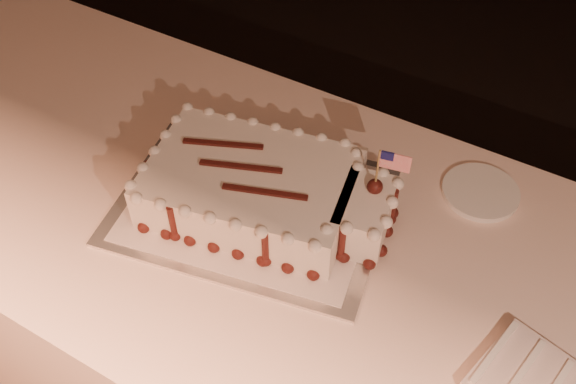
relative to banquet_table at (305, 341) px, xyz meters
The scene contains 5 objects.
banquet_table is the anchor object (origin of this frame).
cake_board 0.40m from the banquet_table, behind, with size 0.51×0.38×0.01m, color beige.
doily 0.41m from the banquet_table, behind, with size 0.45×0.34×0.00m, color silver.
sheet_cake 0.44m from the banquet_table, 168.35° to the left, with size 0.50×0.34×0.19m.
side_plate 0.52m from the banquet_table, 48.90° to the left, with size 0.15×0.15×0.01m, color white.
Camera 1 is at (0.34, -0.06, 1.69)m, focal length 40.00 mm.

